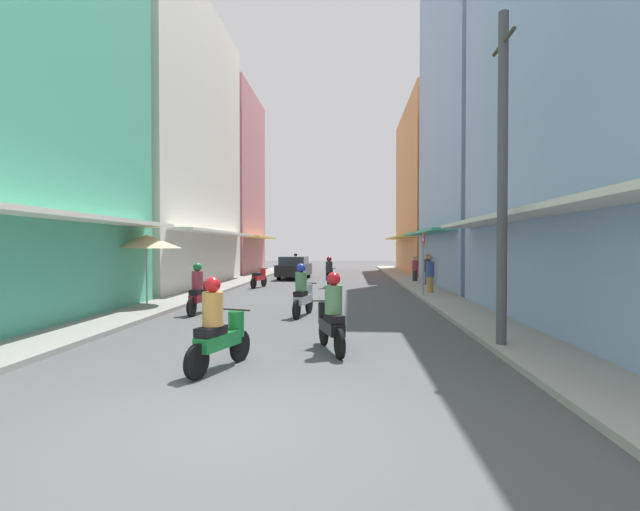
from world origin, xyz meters
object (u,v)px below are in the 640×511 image
Objects in this scene: motorbike_maroon at (200,291)px; utility_pole at (502,178)px; motorbike_green at (219,328)px; pedestrian_foreground at (430,275)px; vendor_umbrella at (147,242)px; motorbike_red at (259,278)px; motorbike_silver at (303,293)px; motorbike_orange at (295,265)px; parked_car at (294,268)px; street_sign_no_entry at (423,256)px; pedestrian_far at (428,270)px; motorbike_black at (331,316)px; motorbike_blue at (329,274)px; pedestrian_midway at (415,270)px.

motorbike_maroon is 9.27m from utility_pole.
pedestrian_foreground is at bearing 65.62° from motorbike_green.
motorbike_green is 0.70× the size of vendor_umbrella.
motorbike_silver reaches higher than motorbike_red.
motorbike_maroon is 9.19m from motorbike_red.
pedestrian_foreground is (5.62, 12.39, 0.15)m from motorbike_green.
motorbike_orange is 1.03× the size of motorbike_green.
motorbike_maroon and motorbike_orange have the same top height.
pedestrian_foreground is (6.95, -9.47, 0.11)m from parked_car.
pedestrian_far is at bearing 78.71° from street_sign_no_entry.
pedestrian_foreground is at bearing -53.72° from parked_car.
utility_pole reaches higher than motorbike_black.
motorbike_orange reaches higher than motorbike_red.
motorbike_maroon is at bearing 130.93° from motorbike_black.
motorbike_silver is (3.21, -0.31, 0.00)m from motorbike_maroon.
pedestrian_far is at bearing 69.41° from motorbike_green.
motorbike_orange and motorbike_blue have the same top height.
motorbike_blue is 0.27× the size of utility_pole.
motorbike_blue is 0.73× the size of vendor_umbrella.
utility_pole is 2.53× the size of street_sign_no_entry.
motorbike_maroon is at bearing -110.67° from motorbike_blue.
motorbike_silver is 4.69m from motorbike_black.
motorbike_blue is (3.05, -11.10, 0.00)m from motorbike_orange.
motorbike_orange is at bearing 98.26° from motorbike_black.
motorbike_red is (0.05, 9.19, -0.20)m from motorbike_maroon.
motorbike_red is 9.04m from pedestrian_midway.
motorbike_black is at bearing -109.05° from street_sign_no_entry.
street_sign_no_entry reaches higher than pedestrian_far.
motorbike_orange is 0.68× the size of street_sign_no_entry.
pedestrian_far is (8.63, 10.17, 0.14)m from motorbike_maroon.
motorbike_red is 1.01× the size of motorbike_black.
motorbike_blue is 6.48m from parked_car.
street_sign_no_entry is (-0.10, 9.15, -1.71)m from utility_pole.
pedestrian_far is at bearing 73.73° from motorbike_black.
street_sign_no_entry is at bearing 19.36° from vendor_umbrella.
pedestrian_foreground is at bearing 36.87° from motorbike_maroon.
motorbike_blue reaches higher than motorbike_red.
utility_pole reaches higher than motorbike_silver.
motorbike_maroon and motorbike_green have the same top height.
motorbike_silver is at bearing -82.31° from parked_car.
utility_pole is at bearing 6.22° from motorbike_black.
motorbike_silver is 0.67× the size of street_sign_no_entry.
motorbike_black is at bearing -81.20° from parked_car.
pedestrian_midway is at bearing 23.27° from motorbike_red.
motorbike_maroon is 1.06× the size of pedestrian_foreground.
utility_pole is at bearing 19.62° from motorbike_green.
motorbike_black is at bearing -173.78° from utility_pole.
pedestrian_midway is (8.35, 12.76, 0.06)m from motorbike_maroon.
parked_car is 2.71× the size of pedestrian_midway.
motorbike_black is 10.12m from street_sign_no_entry.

